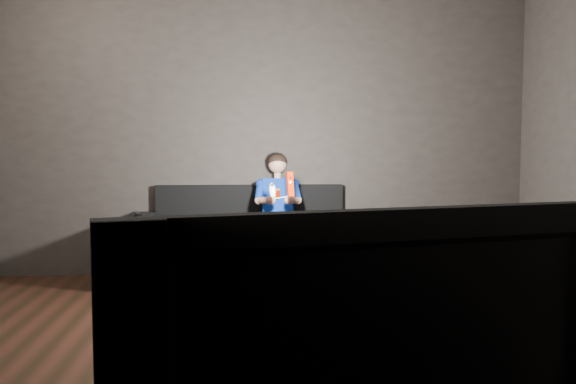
{
  "coord_description": "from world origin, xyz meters",
  "views": [
    {
      "loc": [
        -0.22,
        -3.59,
        1.25
      ],
      "look_at": [
        0.15,
        1.55,
        0.85
      ],
      "focal_mm": 40.0,
      "sensor_mm": 36.0,
      "label": 1
    }
  ],
  "objects": [
    {
      "name": "floor",
      "position": [
        0.0,
        0.0,
        0.0
      ],
      "size": [
        5.0,
        5.0,
        0.0
      ],
      "primitive_type": "plane",
      "color": "black",
      "rests_on": "ground"
    },
    {
      "name": "back_wall",
      "position": [
        0.0,
        2.5,
        1.35
      ],
      "size": [
        5.0,
        0.04,
        2.7
      ],
      "primitive_type": "cube",
      "color": "#373130",
      "rests_on": "ground"
    },
    {
      "name": "coffee_table",
      "position": [
        0.03,
        1.02,
        0.38
      ],
      "size": [
        1.31,
        0.9,
        0.43
      ],
      "color": "black",
      "rests_on": "floor"
    },
    {
      "name": "child",
      "position": [
        0.1,
        2.12,
        0.69
      ],
      "size": [
        0.42,
        0.51,
        1.02
      ],
      "color": "black",
      "rests_on": "sofa"
    },
    {
      "name": "tv",
      "position": [
        0.05,
        -2.27,
        0.8
      ],
      "size": [
        1.13,
        0.41,
        0.65
      ],
      "primitive_type": "imported",
      "rotation": [
        0.0,
        0.0,
        0.24
      ],
      "color": "black",
      "rests_on": "media_console"
    },
    {
      "name": "wii_remote_red",
      "position": [
        0.18,
        1.73,
        0.9
      ],
      "size": [
        0.07,
        0.09,
        0.21
      ],
      "color": "#C11F00",
      "rests_on": "child"
    },
    {
      "name": "sofa",
      "position": [
        -0.15,
        2.19,
        0.28
      ],
      "size": [
        2.2,
        0.95,
        0.85
      ],
      "color": "black",
      "rests_on": "floor"
    },
    {
      "name": "front_wall",
      "position": [
        0.0,
        -2.5,
        1.35
      ],
      "size": [
        5.0,
        0.04,
        2.7
      ],
      "primitive_type": "cube",
      "color": "#373130",
      "rests_on": "ground"
    },
    {
      "name": "nunchuk_white",
      "position": [
        0.03,
        1.73,
        0.85
      ],
      "size": [
        0.08,
        0.1,
        0.14
      ],
      "color": "white",
      "rests_on": "child"
    },
    {
      "name": "wii_remote_black",
      "position": [
        -1.14,
        2.1,
        0.61
      ],
      "size": [
        0.08,
        0.17,
        0.03
      ],
      "color": "black",
      "rests_on": "sofa"
    }
  ]
}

